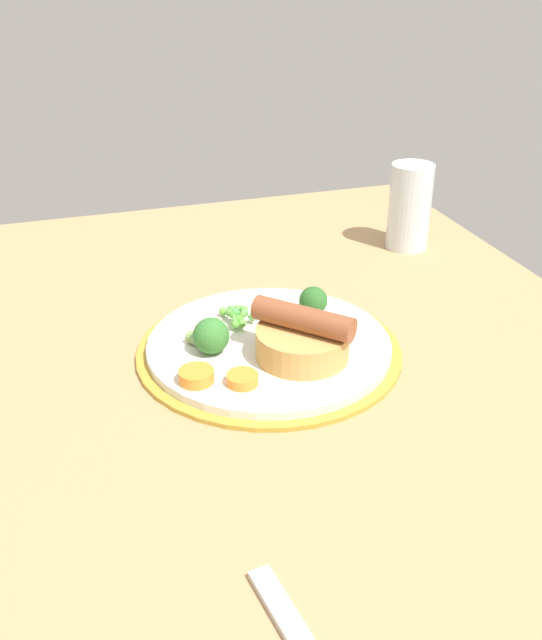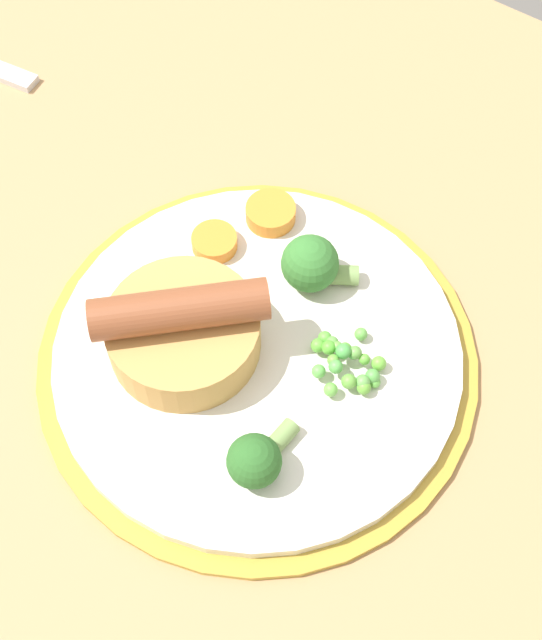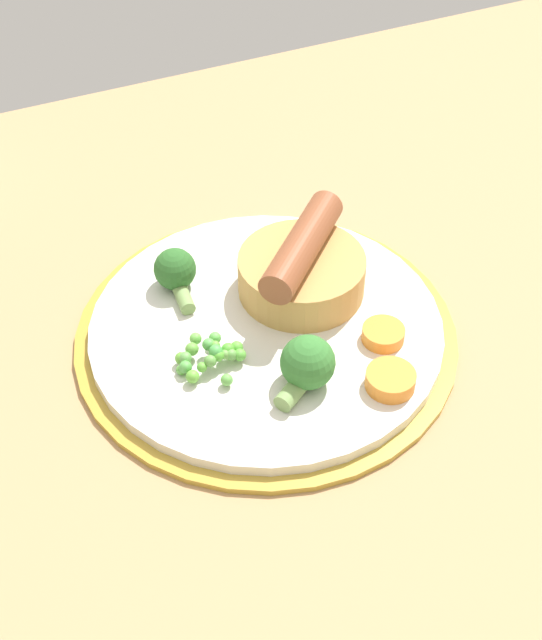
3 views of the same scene
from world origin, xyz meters
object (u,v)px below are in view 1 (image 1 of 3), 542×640
at_px(carrot_slice_5, 197,377).
at_px(drinking_glass, 410,207).
at_px(dinner_plate, 267,348).
at_px(pea_pile, 237,314).
at_px(carrot_slice_0, 242,379).
at_px(broccoli_floret_near, 210,336).
at_px(broccoli_floret_far, 312,301).
at_px(sausage_pudding, 303,338).

xyz_separation_m(carrot_slice_5, drinking_glass, (0.28, -0.37, 0.04)).
height_order(dinner_plate, pea_pile, pea_pile).
distance_m(dinner_plate, carrot_slice_5, 0.10).
distance_m(carrot_slice_0, drinking_glass, 0.44).
bearing_deg(broccoli_floret_near, dinner_plate, 58.87).
distance_m(broccoli_floret_far, carrot_slice_0, 0.16).
relative_size(dinner_plate, sausage_pudding, 2.95).
relative_size(pea_pile, carrot_slice_5, 1.48).
bearing_deg(dinner_plate, pea_pile, 19.26).
height_order(dinner_plate, carrot_slice_5, carrot_slice_5).
distance_m(pea_pile, carrot_slice_5, 0.13).
bearing_deg(pea_pile, broccoli_floret_near, 141.78).
bearing_deg(drinking_glass, broccoli_floret_near, 123.30).
relative_size(sausage_pudding, broccoli_floret_near, 1.93).
distance_m(sausage_pudding, carrot_slice_5, 0.12).
relative_size(sausage_pudding, carrot_slice_0, 3.11).
xyz_separation_m(carrot_slice_0, drinking_glass, (0.30, -0.33, 0.04)).
bearing_deg(sausage_pudding, broccoli_floret_far, 110.26).
xyz_separation_m(broccoli_floret_near, carrot_slice_5, (-0.05, 0.03, -0.01)).
relative_size(sausage_pudding, pea_pile, 1.88).
bearing_deg(dinner_plate, broccoli_floret_far, -55.98).
distance_m(pea_pile, drinking_glass, 0.35).
bearing_deg(carrot_slice_0, pea_pile, -12.80).
xyz_separation_m(broccoli_floret_far, drinking_glass, (0.18, -0.21, 0.03)).
distance_m(dinner_plate, drinking_glass, 0.36).
xyz_separation_m(broccoli_floret_near, broccoli_floret_far, (0.05, -0.13, -0.00)).
relative_size(dinner_plate, carrot_slice_0, 9.15).
bearing_deg(pea_pile, sausage_pudding, -154.32).
height_order(carrot_slice_0, carrot_slice_5, carrot_slice_5).
height_order(broccoli_floret_far, carrot_slice_5, broccoli_floret_far).
distance_m(broccoli_floret_near, carrot_slice_5, 0.06).
bearing_deg(drinking_glass, pea_pile, 119.62).
distance_m(dinner_plate, broccoli_floret_near, 0.07).
distance_m(sausage_pudding, drinking_glass, 0.37).
height_order(pea_pile, drinking_glass, drinking_glass).
bearing_deg(broccoli_floret_near, broccoli_floret_far, 77.46).
height_order(broccoli_floret_near, drinking_glass, drinking_glass).
xyz_separation_m(pea_pile, broccoli_floret_far, (-0.01, -0.09, 0.01)).
bearing_deg(broccoli_floret_far, sausage_pudding, -111.54).
distance_m(dinner_plate, sausage_pudding, 0.06).
height_order(sausage_pudding, drinking_glass, drinking_glass).
xyz_separation_m(dinner_plate, broccoli_floret_near, (-0.00, 0.06, 0.03)).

